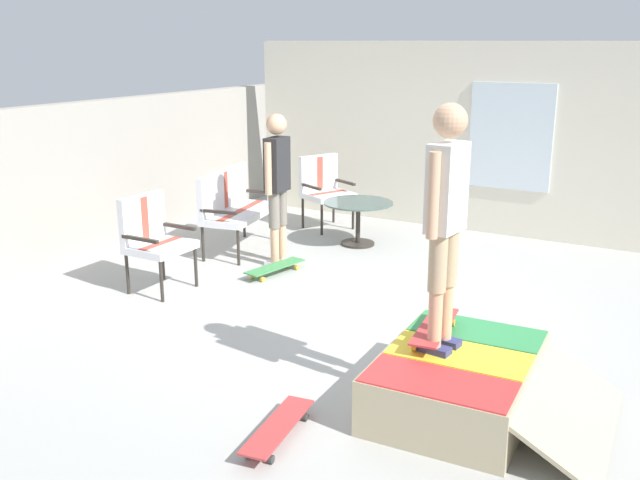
% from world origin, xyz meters
% --- Properties ---
extents(ground_plane, '(12.00, 12.00, 0.10)m').
position_xyz_m(ground_plane, '(0.00, 0.00, -0.05)').
color(ground_plane, '#A8A8A3').
extents(back_wall_cinderblock, '(9.00, 0.20, 1.86)m').
position_xyz_m(back_wall_cinderblock, '(0.00, 4.00, 0.93)').
color(back_wall_cinderblock, '#9E998E').
rests_on(back_wall_cinderblock, ground_plane).
extents(house_facade, '(0.23, 6.00, 2.57)m').
position_xyz_m(house_facade, '(3.80, 0.49, 1.29)').
color(house_facade, silver).
rests_on(house_facade, ground_plane).
extents(skate_ramp, '(1.48, 1.64, 0.42)m').
position_xyz_m(skate_ramp, '(-1.15, -1.44, 0.21)').
color(skate_ramp, tan).
rests_on(skate_ramp, ground_plane).
extents(patio_bench, '(1.33, 0.77, 1.02)m').
position_xyz_m(patio_bench, '(1.31, 2.41, 0.62)').
color(patio_bench, '#2D2823').
rests_on(patio_bench, ground_plane).
extents(patio_chair_near_house, '(0.80, 0.76, 1.02)m').
position_xyz_m(patio_chair_near_house, '(2.86, 1.97, 0.61)').
color(patio_chair_near_house, '#2D2823').
rests_on(patio_chair_near_house, ground_plane).
extents(patio_chair_by_wall, '(0.62, 0.55, 1.02)m').
position_xyz_m(patio_chair_by_wall, '(-0.31, 2.27, 0.61)').
color(patio_chair_by_wall, '#2D2823').
rests_on(patio_chair_by_wall, ground_plane).
extents(patio_table, '(0.90, 0.90, 0.57)m').
position_xyz_m(patio_table, '(2.29, 1.13, 0.40)').
color(patio_table, '#2D2823').
rests_on(patio_table, ground_plane).
extents(person_watching, '(0.48, 0.25, 1.78)m').
position_xyz_m(person_watching, '(1.07, 1.58, 1.05)').
color(person_watching, silver).
rests_on(person_watching, ground_plane).
extents(person_skater, '(0.48, 0.27, 1.76)m').
position_xyz_m(person_skater, '(-1.14, -1.25, 1.46)').
color(person_skater, navy).
rests_on(person_skater, skate_ramp).
extents(skateboard_by_bench, '(0.82, 0.36, 0.10)m').
position_xyz_m(skateboard_by_bench, '(0.73, 1.40, 0.08)').
color(skateboard_by_bench, '#3F8C4C').
rests_on(skateboard_by_bench, ground_plane).
extents(skateboard_spare, '(0.82, 0.31, 0.10)m').
position_xyz_m(skateboard_spare, '(-2.15, -0.51, 0.08)').
color(skateboard_spare, '#B23838').
rests_on(skateboard_spare, ground_plane).
extents(skateboard_on_ramp, '(0.82, 0.30, 0.10)m').
position_xyz_m(skateboard_on_ramp, '(-0.98, -1.15, 0.51)').
color(skateboard_on_ramp, '#B23838').
rests_on(skateboard_on_ramp, skate_ramp).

